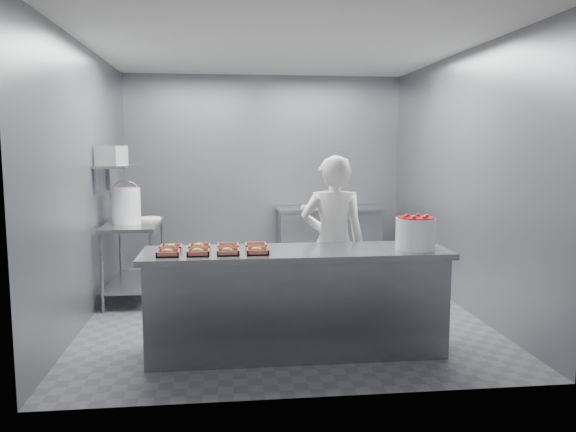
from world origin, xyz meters
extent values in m
plane|color=#4C4C51|center=(0.00, 0.00, 0.00)|extent=(4.50, 4.50, 0.00)
plane|color=white|center=(0.00, 0.00, 2.80)|extent=(4.50, 4.50, 0.00)
cube|color=slate|center=(0.00, 2.25, 1.40)|extent=(4.00, 0.04, 2.80)
cube|color=slate|center=(-2.00, 0.00, 1.40)|extent=(0.04, 4.50, 2.80)
cube|color=slate|center=(2.00, 0.00, 1.40)|extent=(0.04, 4.50, 2.80)
cube|color=slate|center=(0.00, -1.35, 0.88)|extent=(2.60, 0.70, 0.05)
cube|color=slate|center=(0.00, -1.35, 0.42)|extent=(2.50, 0.64, 0.85)
cube|color=slate|center=(-1.65, 0.60, 0.88)|extent=(0.60, 1.20, 0.04)
cube|color=slate|center=(-1.65, 0.60, 0.20)|extent=(0.56, 1.15, 0.03)
cylinder|color=slate|center=(-1.91, 0.04, 0.44)|extent=(0.04, 0.04, 0.88)
cylinder|color=slate|center=(-1.39, 0.04, 0.44)|extent=(0.04, 0.04, 0.88)
cylinder|color=slate|center=(-1.91, 1.16, 0.44)|extent=(0.04, 0.04, 0.88)
cylinder|color=slate|center=(-1.39, 1.16, 0.44)|extent=(0.04, 0.04, 0.88)
cube|color=slate|center=(0.90, 1.90, 0.88)|extent=(1.50, 0.60, 0.05)
cube|color=slate|center=(0.90, 1.90, 0.42)|extent=(1.44, 0.55, 0.85)
cube|color=slate|center=(-1.82, 0.60, 1.55)|extent=(0.35, 0.90, 0.03)
cube|color=tan|center=(-1.06, -1.47, 0.92)|extent=(0.18, 0.18, 0.04)
cube|color=white|center=(-1.01, -1.46, 0.91)|extent=(0.10, 0.06, 0.00)
ellipsoid|color=#CC8133|center=(-1.07, -1.47, 0.93)|extent=(0.10, 0.10, 0.05)
cube|color=tan|center=(-0.82, -1.47, 0.92)|extent=(0.18, 0.18, 0.04)
cube|color=white|center=(-0.77, -1.46, 0.91)|extent=(0.10, 0.06, 0.00)
ellipsoid|color=#CC8133|center=(-0.83, -1.47, 0.93)|extent=(0.10, 0.10, 0.05)
cube|color=tan|center=(-0.58, -1.47, 0.92)|extent=(0.18, 0.18, 0.04)
cube|color=white|center=(-0.53, -1.46, 0.91)|extent=(0.10, 0.06, 0.00)
ellipsoid|color=#CC8133|center=(-0.59, -1.47, 0.93)|extent=(0.10, 0.10, 0.05)
cube|color=tan|center=(-0.34, -1.47, 0.92)|extent=(0.18, 0.18, 0.04)
cube|color=white|center=(-0.29, -1.46, 0.91)|extent=(0.10, 0.06, 0.00)
ellipsoid|color=#CC8133|center=(-0.35, -1.47, 0.93)|extent=(0.10, 0.10, 0.05)
cube|color=tan|center=(-1.06, -1.23, 0.92)|extent=(0.18, 0.18, 0.04)
cube|color=white|center=(-1.01, -1.21, 0.91)|extent=(0.10, 0.06, 0.00)
ellipsoid|color=#CC8133|center=(-1.07, -1.23, 0.93)|extent=(0.10, 0.10, 0.05)
cube|color=tan|center=(-0.82, -1.23, 0.92)|extent=(0.18, 0.18, 0.04)
cube|color=white|center=(-0.77, -1.21, 0.91)|extent=(0.10, 0.06, 0.00)
ellipsoid|color=#CC8133|center=(-0.83, -1.23, 0.93)|extent=(0.10, 0.10, 0.05)
cube|color=tan|center=(-0.58, -1.23, 0.92)|extent=(0.18, 0.18, 0.04)
cube|color=white|center=(-0.53, -1.21, 0.91)|extent=(0.10, 0.06, 0.00)
cube|color=tan|center=(-0.34, -1.23, 0.92)|extent=(0.18, 0.18, 0.04)
cube|color=white|center=(-0.29, -1.21, 0.91)|extent=(0.10, 0.06, 0.00)
imported|color=white|center=(0.44, -0.75, 0.84)|extent=(0.66, 0.47, 1.69)
cylinder|color=white|center=(1.02, -1.43, 1.03)|extent=(0.33, 0.33, 0.27)
cylinder|color=red|center=(1.02, -1.43, 1.16)|extent=(0.31, 0.31, 0.04)
cylinder|color=white|center=(-1.71, 0.50, 1.10)|extent=(0.32, 0.32, 0.40)
cylinder|color=pink|center=(-1.71, 0.50, 1.30)|extent=(0.30, 0.30, 0.02)
torus|color=slate|center=(-1.71, 0.50, 1.22)|extent=(0.34, 0.01, 0.34)
cylinder|color=white|center=(-1.51, 0.87, 0.91)|extent=(0.36, 0.36, 0.02)
cube|color=#CCB28C|center=(-1.51, 0.68, 0.91)|extent=(0.19, 0.18, 0.02)
cube|color=gray|center=(-1.82, 0.34, 1.67)|extent=(0.32, 0.35, 0.22)
cube|color=silver|center=(0.65, 1.90, 0.92)|extent=(0.34, 0.28, 0.04)
camera|label=1|loc=(-0.61, -6.00, 1.77)|focal=35.00mm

